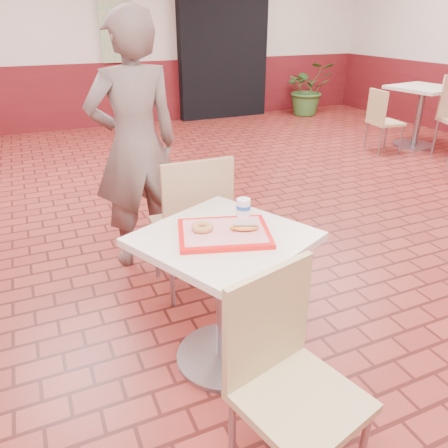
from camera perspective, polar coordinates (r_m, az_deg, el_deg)
name	(u,v)px	position (r m, az deg, el deg)	size (l,w,h in m)	color
room_shell	(353,45)	(3.27, 16.51, 21.50)	(8.01, 10.01, 3.01)	maroon
wainscot_band	(336,185)	(3.47, 14.48, 4.90)	(8.00, 10.00, 1.00)	#561014
corridor_doorway	(223,53)	(8.12, -0.11, 21.48)	(1.60, 0.22, 2.20)	black
promo_poster	(115,21)	(7.61, -14.06, 24.31)	(0.50, 0.03, 1.20)	gray
main_table	(224,279)	(2.17, 0.00, -7.25)	(0.71, 0.71, 0.75)	beige
chair_main_front	(287,373)	(1.70, 8.23, -18.76)	(0.50, 0.50, 0.88)	tan
chair_main_back	(193,220)	(2.73, -4.08, 0.55)	(0.44, 0.44, 0.94)	tan
customer	(136,146)	(3.09, -11.48, 9.97)	(0.64, 0.42, 1.75)	#6B5A52
serving_tray	(224,233)	(2.04, 0.00, -1.19)	(0.42, 0.33, 0.03)	red
ring_donut	(202,227)	(2.03, -2.86, -0.41)	(0.10, 0.10, 0.03)	#BA7D43
long_john_donut	(244,226)	(2.03, 2.69, -0.32)	(0.14, 0.11, 0.04)	#E99744
paper_cup	(243,207)	(2.17, 2.54, 2.19)	(0.07, 0.07, 0.09)	white
second_table	(421,107)	(6.77, 24.31, 13.80)	(0.77, 0.77, 0.82)	beige
chair_second_left	(382,118)	(6.30, 19.92, 12.92)	(0.41, 0.41, 0.82)	tan
potted_plant	(308,89)	(8.49, 10.93, 16.97)	(0.85, 0.74, 0.95)	#315B24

